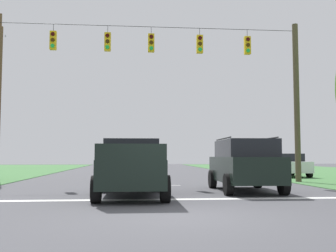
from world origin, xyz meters
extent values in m
plane|color=#47474C|center=(0.00, 0.00, 0.00)|extent=(120.00, 120.00, 0.00)
cube|color=white|center=(0.00, 3.57, 0.00)|extent=(13.44, 0.45, 0.01)
cube|color=white|center=(0.00, 9.57, 0.00)|extent=(2.50, 0.15, 0.01)
cube|color=white|center=(0.00, 17.29, 0.00)|extent=(2.50, 0.15, 0.01)
cube|color=white|center=(0.00, 25.54, 0.00)|extent=(2.50, 0.15, 0.01)
cube|color=white|center=(0.00, 29.86, 0.00)|extent=(2.50, 0.15, 0.01)
cylinder|color=brown|center=(7.67, 11.27, 4.21)|extent=(0.30, 0.30, 8.42)
cylinder|color=black|center=(-0.27, 11.27, 8.05)|extent=(15.87, 0.02, 0.02)
cylinder|color=black|center=(-5.02, 11.27, 7.86)|extent=(0.02, 0.02, 0.38)
cube|color=yellow|center=(-5.02, 11.27, 7.20)|extent=(0.32, 0.24, 0.95)
cylinder|color=#310503|center=(-5.02, 11.13, 7.49)|extent=(0.20, 0.04, 0.20)
cylinder|color=#352203|center=(-5.02, 11.13, 7.19)|extent=(0.20, 0.04, 0.20)
cylinder|color=green|center=(-5.02, 11.13, 6.89)|extent=(0.20, 0.04, 0.20)
cylinder|color=black|center=(-2.28, 11.27, 7.86)|extent=(0.02, 0.02, 0.38)
cube|color=yellow|center=(-2.28, 11.27, 7.20)|extent=(0.32, 0.24, 0.95)
cylinder|color=#310503|center=(-2.28, 11.13, 7.49)|extent=(0.20, 0.04, 0.20)
cylinder|color=#352203|center=(-2.28, 11.13, 7.19)|extent=(0.20, 0.04, 0.20)
cylinder|color=green|center=(-2.28, 11.13, 6.89)|extent=(0.20, 0.04, 0.20)
cylinder|color=black|center=(-0.05, 11.27, 7.86)|extent=(0.02, 0.02, 0.38)
cube|color=yellow|center=(-0.05, 11.27, 7.20)|extent=(0.32, 0.24, 0.95)
cylinder|color=#310503|center=(-0.05, 11.13, 7.49)|extent=(0.20, 0.04, 0.20)
cylinder|color=#352203|center=(-0.05, 11.13, 7.19)|extent=(0.20, 0.04, 0.20)
cylinder|color=green|center=(-0.05, 11.13, 6.89)|extent=(0.20, 0.04, 0.20)
cylinder|color=black|center=(2.49, 11.27, 7.86)|extent=(0.02, 0.02, 0.38)
cube|color=yellow|center=(2.49, 11.27, 7.20)|extent=(0.32, 0.24, 0.95)
cylinder|color=#310503|center=(2.49, 11.13, 7.49)|extent=(0.20, 0.04, 0.20)
cylinder|color=#352203|center=(2.49, 11.13, 7.19)|extent=(0.20, 0.04, 0.20)
cylinder|color=green|center=(2.49, 11.13, 6.89)|extent=(0.20, 0.04, 0.20)
cylinder|color=black|center=(5.04, 11.27, 7.86)|extent=(0.02, 0.02, 0.38)
cube|color=yellow|center=(5.04, 11.27, 7.20)|extent=(0.32, 0.24, 0.95)
cylinder|color=#310503|center=(5.04, 11.13, 7.49)|extent=(0.20, 0.04, 0.20)
cylinder|color=#352203|center=(5.04, 11.13, 7.19)|extent=(0.20, 0.04, 0.20)
cylinder|color=green|center=(5.04, 11.13, 6.89)|extent=(0.20, 0.04, 0.20)
cube|color=black|center=(-1.03, 4.55, 0.82)|extent=(2.02, 5.41, 0.85)
cube|color=black|center=(-1.03, 5.19, 1.60)|extent=(1.86, 1.91, 0.70)
cube|color=black|center=(-1.98, 3.20, 1.48)|extent=(0.11, 2.38, 0.45)
cube|color=black|center=(-0.10, 3.19, 1.48)|extent=(0.11, 2.38, 0.45)
cube|color=black|center=(-1.04, 1.90, 1.48)|extent=(1.96, 0.11, 0.45)
cylinder|color=black|center=(-2.03, 6.39, 0.40)|extent=(0.28, 0.80, 0.80)
cylinder|color=black|center=(-0.03, 6.38, 0.40)|extent=(0.28, 0.80, 0.80)
cylinder|color=black|center=(-2.04, 2.71, 0.40)|extent=(0.28, 0.80, 0.80)
cylinder|color=black|center=(-0.04, 2.71, 0.40)|extent=(0.28, 0.80, 0.80)
cube|color=black|center=(3.34, 6.21, 0.85)|extent=(2.10, 4.86, 0.95)
cube|color=black|center=(3.34, 6.06, 1.66)|extent=(1.90, 3.26, 0.65)
cylinder|color=black|center=(2.49, 6.09, 2.03)|extent=(0.14, 2.72, 0.05)
cylinder|color=black|center=(4.19, 6.04, 2.03)|extent=(0.14, 2.72, 0.05)
cylinder|color=black|center=(2.42, 7.88, 0.38)|extent=(0.28, 0.77, 0.76)
cylinder|color=black|center=(4.37, 7.81, 0.38)|extent=(0.28, 0.77, 0.76)
cylinder|color=black|center=(2.32, 4.61, 0.38)|extent=(0.28, 0.77, 0.76)
cylinder|color=black|center=(4.26, 4.55, 0.38)|extent=(0.28, 0.77, 0.76)
cube|color=silver|center=(9.10, 16.47, 0.67)|extent=(1.86, 4.32, 0.70)
cube|color=black|center=(9.10, 16.47, 1.27)|extent=(1.65, 2.12, 0.50)
cylinder|color=black|center=(8.22, 17.90, 0.32)|extent=(0.23, 0.64, 0.64)
cylinder|color=black|center=(10.02, 17.88, 0.32)|extent=(0.23, 0.64, 0.64)
cylinder|color=black|center=(8.18, 15.07, 0.32)|extent=(0.23, 0.64, 0.64)
cylinder|color=black|center=(9.98, 15.04, 0.32)|extent=(0.23, 0.64, 0.64)
cube|color=navy|center=(8.98, 23.36, 0.67)|extent=(1.96, 4.37, 0.70)
cube|color=black|center=(8.98, 23.36, 1.27)|extent=(1.70, 2.16, 0.50)
cylinder|color=black|center=(8.03, 24.75, 0.32)|extent=(0.24, 0.65, 0.64)
cylinder|color=black|center=(9.82, 24.81, 0.32)|extent=(0.24, 0.65, 0.64)
cylinder|color=black|center=(8.13, 21.91, 0.32)|extent=(0.24, 0.65, 0.64)
cylinder|color=black|center=(9.93, 21.98, 0.32)|extent=(0.24, 0.65, 0.64)
cube|color=brown|center=(-8.81, 14.96, 8.61)|extent=(0.12, 0.12, 2.37)
cylinder|color=#B2B7BC|center=(-8.81, 15.91, 8.73)|extent=(0.08, 0.08, 0.12)
camera|label=1|loc=(-1.03, -9.14, 1.36)|focal=43.01mm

